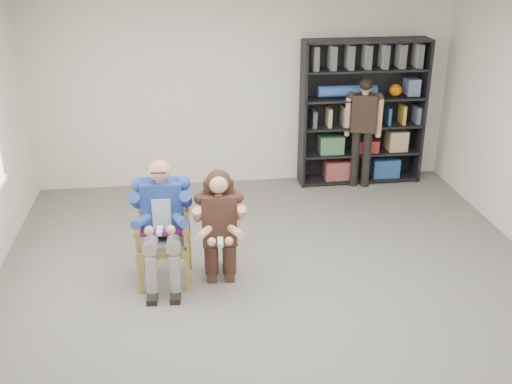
{
  "coord_description": "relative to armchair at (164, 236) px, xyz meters",
  "views": [
    {
      "loc": [
        -0.9,
        -4.86,
        3.41
      ],
      "look_at": [
        -0.2,
        0.6,
        1.05
      ],
      "focal_mm": 42.0,
      "sensor_mm": 36.0,
      "label": 1
    }
  ],
  "objects": [
    {
      "name": "room_shell",
      "position": [
        1.15,
        -0.77,
        0.87
      ],
      "size": [
        6.0,
        7.0,
        2.8
      ],
      "primitive_type": null,
      "color": "white",
      "rests_on": "ground"
    },
    {
      "name": "floor",
      "position": [
        1.15,
        -0.77,
        -0.53
      ],
      "size": [
        6.0,
        7.0,
        0.01
      ],
      "primitive_type": "cube",
      "color": "#62615B",
      "rests_on": "ground"
    },
    {
      "name": "armchair",
      "position": [
        0.0,
        0.0,
        0.0
      ],
      "size": [
        0.64,
        0.62,
        1.05
      ],
      "primitive_type": null,
      "rotation": [
        0.0,
        0.0,
        -0.05
      ],
      "color": "#A98244",
      "rests_on": "floor"
    },
    {
      "name": "seated_man",
      "position": [
        0.0,
        0.0,
        0.16
      ],
      "size": [
        0.63,
        0.85,
        1.37
      ],
      "primitive_type": null,
      "rotation": [
        0.0,
        0.0,
        -0.05
      ],
      "color": "navy",
      "rests_on": "floor"
    },
    {
      "name": "kneeling_woman",
      "position": [
        0.58,
        -0.12,
        0.1
      ],
      "size": [
        0.57,
        0.87,
        1.25
      ],
      "primitive_type": null,
      "rotation": [
        0.0,
        0.0,
        -0.05
      ],
      "color": "#3C241B",
      "rests_on": "floor"
    },
    {
      "name": "bookshelf",
      "position": [
        2.85,
        2.51,
        0.52
      ],
      "size": [
        1.8,
        0.38,
        2.1
      ],
      "primitive_type": null,
      "color": "black",
      "rests_on": "floor"
    },
    {
      "name": "standing_man",
      "position": [
        2.81,
        2.31,
        0.28
      ],
      "size": [
        0.56,
        0.4,
        1.61
      ],
      "primitive_type": null,
      "rotation": [
        0.0,
        0.0,
        -0.28
      ],
      "color": "black",
      "rests_on": "floor"
    }
  ]
}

